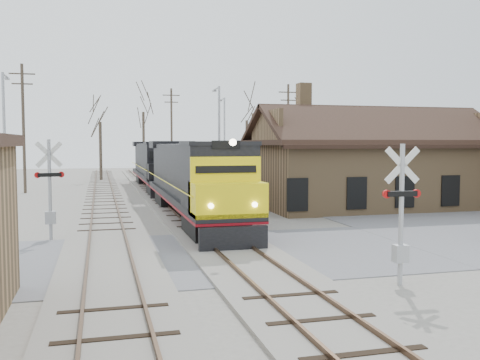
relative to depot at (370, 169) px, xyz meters
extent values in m
plane|color=gray|center=(-11.99, -12.00, -2.41)|extent=(140.00, 140.00, 0.00)
cube|color=slate|center=(-11.99, -12.00, -2.39)|extent=(60.00, 9.00, 0.03)
cube|color=gray|center=(-11.99, 3.00, -2.35)|extent=(3.40, 90.00, 0.12)
cube|color=#473323|center=(-12.71, 3.00, -2.24)|extent=(0.08, 90.00, 0.14)
cube|color=#473323|center=(-11.27, 3.00, -2.24)|extent=(0.08, 90.00, 0.14)
cube|color=gray|center=(-16.49, 3.00, -2.35)|extent=(3.40, 90.00, 0.12)
cube|color=#473323|center=(-17.21, 3.00, -2.24)|extent=(0.08, 90.00, 0.14)
cube|color=#473323|center=(-15.77, 3.00, -2.24)|extent=(0.08, 90.00, 0.14)
cube|color=#93724C|center=(0.01, 0.00, -0.41)|extent=(14.00, 8.00, 4.00)
cube|color=black|center=(0.01, 0.00, 1.69)|extent=(15.20, 9.20, 0.30)
cube|color=black|center=(0.01, -2.30, 2.69)|extent=(15.00, 4.71, 2.66)
cube|color=black|center=(0.01, 2.30, 2.69)|extent=(15.00, 4.71, 2.66)
cube|color=#93724C|center=(-3.99, 1.50, 4.39)|extent=(0.80, 0.80, 2.20)
cube|color=black|center=(-11.99, -8.47, -1.89)|extent=(2.33, 3.74, 0.93)
cube|color=black|center=(-11.99, 3.67, -1.89)|extent=(2.33, 3.74, 0.93)
cube|color=black|center=(-11.99, -2.40, -1.15)|extent=(2.80, 18.68, 0.33)
cube|color=maroon|center=(-11.99, -2.40, -1.35)|extent=(2.82, 18.68, 0.11)
cube|color=black|center=(-11.99, -1.23, 0.30)|extent=(2.43, 13.54, 2.61)
cube|color=black|center=(-11.99, -9.31, 0.30)|extent=(2.80, 2.61, 2.61)
cube|color=yellow|center=(-11.99, -10.89, -0.49)|extent=(2.80, 1.68, 1.31)
cube|color=black|center=(-11.99, -11.84, -1.89)|extent=(2.61, 0.25, 0.93)
cylinder|color=#FFF2CC|center=(-11.99, -11.76, 1.70)|extent=(0.26, 0.10, 0.26)
cube|color=black|center=(-11.99, 10.71, -1.89)|extent=(2.33, 3.74, 0.93)
cube|color=black|center=(-11.99, 22.85, -1.89)|extent=(2.33, 3.74, 0.93)
cube|color=black|center=(-11.99, 16.78, -1.15)|extent=(2.80, 18.68, 0.33)
cube|color=maroon|center=(-11.99, 16.78, -1.35)|extent=(2.82, 18.68, 0.11)
cube|color=black|center=(-11.99, 17.95, 0.30)|extent=(2.43, 13.54, 2.61)
cube|color=black|center=(-11.99, 9.87, 0.30)|extent=(2.80, 2.61, 2.61)
cube|color=black|center=(-11.99, 8.28, -0.49)|extent=(2.80, 1.68, 1.31)
cube|color=black|center=(-11.99, 7.34, -1.89)|extent=(2.61, 0.25, 0.93)
cylinder|color=#A5A8AD|center=(-8.45, -17.43, -0.38)|extent=(0.14, 0.14, 4.06)
cube|color=silver|center=(-8.45, -17.43, 1.05)|extent=(1.06, 0.11, 1.06)
cube|color=silver|center=(-8.45, -17.43, 1.05)|extent=(1.06, 0.11, 1.06)
cube|color=black|center=(-8.45, -17.43, 0.23)|extent=(0.92, 0.21, 0.15)
cylinder|color=#B20C0C|center=(-8.90, -17.40, 0.23)|extent=(0.25, 0.10, 0.24)
cylinder|color=#B20C0C|center=(-7.99, -17.46, 0.23)|extent=(0.25, 0.10, 0.24)
cube|color=#A5A8AD|center=(-8.45, -17.43, -1.49)|extent=(0.41, 0.30, 0.51)
cylinder|color=#A5A8AD|center=(-18.79, -7.35, -0.29)|extent=(0.15, 0.15, 4.24)
cube|color=silver|center=(-18.79, -7.35, 1.19)|extent=(1.08, 0.31, 1.11)
cube|color=silver|center=(-18.79, -7.35, 1.19)|extent=(1.08, 0.31, 1.11)
cube|color=black|center=(-18.79, -7.35, 0.35)|extent=(0.96, 0.38, 0.16)
cylinder|color=#B20C0C|center=(-18.33, -7.23, 0.35)|extent=(0.27, 0.14, 0.25)
cylinder|color=#B20C0C|center=(-19.25, -7.46, 0.35)|extent=(0.27, 0.14, 0.25)
cube|color=#A5A8AD|center=(-18.79, -7.35, -1.45)|extent=(0.42, 0.32, 0.53)
cylinder|color=#A5A8AD|center=(-22.36, 4.47, 1.78)|extent=(0.18, 0.18, 8.37)
cylinder|color=#A5A8AD|center=(-22.36, 5.37, 5.86)|extent=(0.12, 1.80, 0.12)
cube|color=#A5A8AD|center=(-22.36, 6.17, 5.76)|extent=(0.25, 0.50, 0.12)
cylinder|color=#A5A8AD|center=(-7.89, 9.01, 1.78)|extent=(0.18, 0.18, 8.37)
cylinder|color=#A5A8AD|center=(-7.89, 9.91, 5.87)|extent=(0.12, 1.80, 0.12)
cube|color=#A5A8AD|center=(-7.89, 10.71, 5.77)|extent=(0.25, 0.50, 0.12)
cylinder|color=#A5A8AD|center=(-4.13, 23.37, 1.97)|extent=(0.18, 0.18, 8.76)
cylinder|color=#A5A8AD|center=(-4.13, 24.27, 6.25)|extent=(0.12, 1.80, 0.12)
cube|color=#A5A8AD|center=(-4.13, 25.07, 6.15)|extent=(0.25, 0.50, 0.12)
cylinder|color=#382D23|center=(-22.64, 15.39, 2.80)|extent=(0.24, 0.24, 10.41)
cube|color=#382D23|center=(-22.64, 15.39, 7.20)|extent=(2.00, 0.10, 0.10)
cube|color=#382D23|center=(-22.64, 15.39, 6.40)|extent=(1.60, 0.10, 0.10)
cylinder|color=#382D23|center=(-8.51, 31.93, 2.80)|extent=(0.24, 0.24, 10.42)
cube|color=#382D23|center=(-8.51, 31.93, 7.22)|extent=(2.00, 0.10, 0.10)
cube|color=#382D23|center=(-8.51, 31.93, 6.42)|extent=(1.60, 0.10, 0.10)
cylinder|color=#382D23|center=(1.78, 20.36, 2.58)|extent=(0.24, 0.24, 9.97)
cube|color=#382D23|center=(1.78, 20.36, 6.76)|extent=(2.00, 0.10, 0.10)
cube|color=#382D23|center=(1.78, 20.36, 5.96)|extent=(1.60, 0.10, 0.10)
cylinder|color=#382D23|center=(-16.62, 27.95, 0.74)|extent=(0.32, 0.32, 6.29)
cylinder|color=#382D23|center=(-11.46, 35.69, 1.52)|extent=(0.32, 0.32, 7.86)
cylinder|color=#382D23|center=(-0.55, 27.60, 0.90)|extent=(0.32, 0.32, 6.62)
cylinder|color=#382D23|center=(6.57, 27.68, 0.54)|extent=(0.32, 0.32, 5.89)
camera|label=1|loc=(-16.76, -30.90, 1.68)|focal=40.00mm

